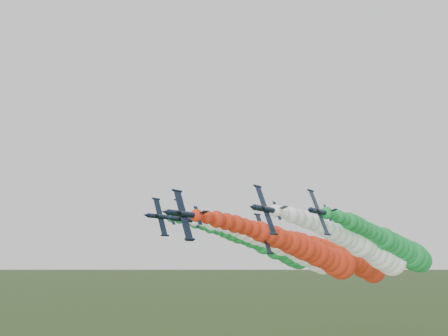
{
  "coord_description": "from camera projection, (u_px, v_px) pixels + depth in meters",
  "views": [
    {
      "loc": [
        47.8,
        -74.54,
        33.9
      ],
      "look_at": [
        -1.23,
        -3.63,
        51.04
      ],
      "focal_mm": 35.0,
      "sensor_mm": 36.0,
      "label": 1
    }
  ],
  "objects": [
    {
      "name": "jet_outer_left",
      "position": [
        270.0,
        247.0,
        130.17
      ],
      "size": [
        10.36,
        69.23,
        17.34
      ],
      "rotation": [
        0.0,
        1.22,
        0.0
      ],
      "color": "black",
      "rests_on": "ground"
    },
    {
      "name": "jet_lead",
      "position": [
        311.0,
        252.0,
        106.71
      ],
      "size": [
        10.62,
        69.49,
        17.6
      ],
      "rotation": [
        0.0,
        1.22,
        0.0
      ],
      "color": "black",
      "rests_on": "ground"
    },
    {
      "name": "jet_inner_left",
      "position": [
        294.0,
        251.0,
        122.11
      ],
      "size": [
        10.28,
        69.15,
        17.26
      ],
      "rotation": [
        0.0,
        1.22,
        0.0
      ],
      "color": "black",
      "rests_on": "ground"
    },
    {
      "name": "jet_trail",
      "position": [
        350.0,
        260.0,
        126.75
      ],
      "size": [
        10.64,
        69.51,
        17.62
      ],
      "rotation": [
        0.0,
        1.22,
        0.0
      ],
      "color": "black",
      "rests_on": "ground"
    },
    {
      "name": "jet_inner_right",
      "position": [
        367.0,
        249.0,
        108.11
      ],
      "size": [
        10.61,
        69.48,
        17.59
      ],
      "rotation": [
        0.0,
        1.22,
        0.0
      ],
      "color": "black",
      "rests_on": "ground"
    },
    {
      "name": "jet_outer_right",
      "position": [
        399.0,
        248.0,
        115.3
      ],
      "size": [
        10.25,
        69.12,
        17.24
      ],
      "rotation": [
        0.0,
        1.22,
        0.0
      ],
      "color": "black",
      "rests_on": "ground"
    }
  ]
}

